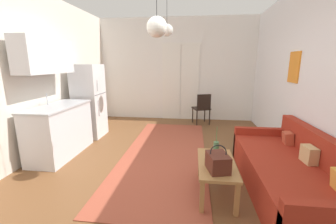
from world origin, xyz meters
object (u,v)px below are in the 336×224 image
object	(u,v)px
couch	(293,174)
coffee_table	(216,167)
bamboo_vase	(216,147)
handbag	(218,162)
accent_chair	(202,107)
refrigerator	(89,101)
pendant_lamp_far	(167,30)
pendant_lamp_near	(157,27)

from	to	relation	value
couch	coffee_table	xyz separation A→B (m)	(-0.97, -0.13, 0.10)
bamboo_vase	handbag	distance (m)	0.51
bamboo_vase	accent_chair	world-z (taller)	accent_chair
bamboo_vase	handbag	bearing A→B (deg)	-93.33
coffee_table	refrigerator	world-z (taller)	refrigerator
accent_chair	coffee_table	bearing A→B (deg)	71.44
refrigerator	pendant_lamp_far	distance (m)	2.30
couch	accent_chair	world-z (taller)	accent_chair
couch	pendant_lamp_near	bearing A→B (deg)	172.66
refrigerator	accent_chair	xyz separation A→B (m)	(2.55, 1.25, -0.33)
pendant_lamp_near	pendant_lamp_far	distance (m)	1.82
handbag	refrigerator	distance (m)	3.41
refrigerator	accent_chair	size ratio (longest dim) A/B	1.92
handbag	accent_chair	bearing A→B (deg)	90.99
bamboo_vase	accent_chair	xyz separation A→B (m)	(-0.09, 2.92, -0.03)
coffee_table	pendant_lamp_far	xyz separation A→B (m)	(-0.90, 2.17, 1.95)
coffee_table	pendant_lamp_near	world-z (taller)	pendant_lamp_near
refrigerator	bamboo_vase	bearing A→B (deg)	-32.31
coffee_table	handbag	size ratio (longest dim) A/B	2.65
accent_chair	couch	bearing A→B (deg)	88.88
refrigerator	pendant_lamp_near	size ratio (longest dim) A/B	1.73
coffee_table	bamboo_vase	world-z (taller)	bamboo_vase
couch	pendant_lamp_near	world-z (taller)	pendant_lamp_near
refrigerator	pendant_lamp_far	xyz separation A→B (m)	(1.73, 0.20, 1.50)
couch	accent_chair	bearing A→B (deg)	108.71
handbag	coffee_table	bearing A→B (deg)	86.65
pendant_lamp_far	refrigerator	bearing A→B (deg)	-173.42
coffee_table	accent_chair	world-z (taller)	accent_chair
refrigerator	pendant_lamp_far	bearing A→B (deg)	6.58
accent_chair	pendant_lamp_near	size ratio (longest dim) A/B	0.90
pendant_lamp_near	pendant_lamp_far	bearing A→B (deg)	92.99
couch	accent_chair	distance (m)	3.27
couch	bamboo_vase	xyz separation A→B (m)	(-0.96, 0.17, 0.25)
coffee_table	pendant_lamp_far	size ratio (longest dim) A/B	1.25
refrigerator	pendant_lamp_near	world-z (taller)	pendant_lamp_near
handbag	accent_chair	xyz separation A→B (m)	(-0.06, 3.43, -0.05)
accent_chair	pendant_lamp_near	xyz separation A→B (m)	(-0.73, -2.86, 1.61)
couch	refrigerator	size ratio (longest dim) A/B	1.35
handbag	pendant_lamp_near	distance (m)	1.84
bamboo_vase	refrigerator	world-z (taller)	refrigerator
refrigerator	pendant_lamp_far	size ratio (longest dim) A/B	2.27
coffee_table	accent_chair	distance (m)	3.23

